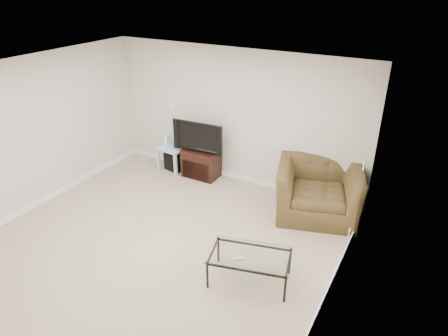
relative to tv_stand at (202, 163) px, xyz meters
The scene contains 18 objects.
floor 2.37m from the tv_stand, 75.26° to the right, with size 5.00×5.00×0.00m, color tan.
ceiling 3.24m from the tv_stand, 75.26° to the right, with size 5.00×5.00×0.00m, color white.
wall_back 1.16m from the tv_stand, 20.14° to the left, with size 5.00×0.02×2.50m, color silver.
wall_left 3.12m from the tv_stand, 129.81° to the right, with size 0.02×5.00×2.50m, color silver.
wall_right 3.97m from the tv_stand, 36.33° to the right, with size 0.02×5.00×2.50m, color silver.
plate_back 1.27m from the tv_stand, 165.43° to the left, with size 0.12×0.02×0.12m, color white.
plate_right_switch 3.31m from the tv_stand, 12.42° to the right, with size 0.02×0.09×0.13m, color white.
plate_right_outlet 3.24m from the tv_stand, 17.61° to the right, with size 0.02×0.08×0.12m, color white.
tv_stand is the anchor object (origin of this frame).
dvd_player 0.19m from the tv_stand, 89.81° to the right, with size 0.41×0.29×0.06m, color black.
television 0.58m from the tv_stand, 89.81° to the right, with size 0.95×0.19×0.59m, color black.
side_table 0.66m from the tv_stand, behind, with size 0.51×0.51×0.49m, color #A9C0CA, non-canonical shape.
subwoofer 0.63m from the tv_stand, behind, with size 0.36×0.36×0.36m, color black.
game_console 0.85m from the tv_stand, behind, with size 0.05×0.16×0.23m, color white.
game_case 0.67m from the tv_stand, behind, with size 0.05×0.14×0.19m, color #337FCC.
recliner 2.42m from the tv_stand, ahead, with size 1.32×0.86×1.16m, color brown.
coffee_table 3.09m from the tv_stand, 46.55° to the right, with size 1.06×0.60×0.41m, color black, non-canonical shape.
remote 3.13m from the tv_stand, 49.35° to the right, with size 0.17×0.05×0.02m, color #B2B2B7.
Camera 1 is at (3.20, -3.66, 3.65)m, focal length 32.00 mm.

